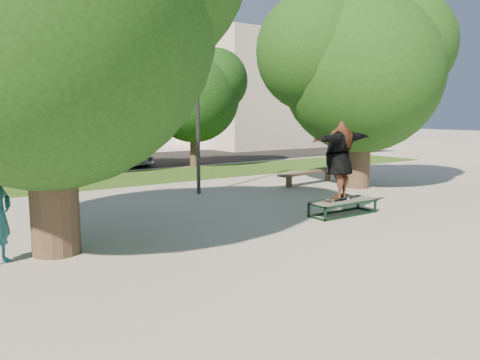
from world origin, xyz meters
TOP-DOWN VIEW (x-y plane):
  - ground at (0.00, 0.00)m, footprint 120.00×120.00m
  - grass_strip at (1.00, 9.50)m, footprint 30.00×4.00m
  - asphalt_strip at (0.00, 16.00)m, footprint 40.00×8.00m
  - tree_right at (5.92, 3.08)m, footprint 6.24×5.33m
  - bg_tree_mid at (-1.08, 12.08)m, footprint 5.76×4.92m
  - bg_tree_right at (4.43, 11.57)m, footprint 5.04×4.31m
  - lamppost at (1.00, 5.00)m, footprint 0.25×0.15m
  - side_building at (18.00, 22.00)m, footprint 15.00×10.00m
  - grind_box at (2.39, 0.31)m, footprint 1.80×0.60m
  - skater_rig at (2.21, 0.31)m, footprint 2.35×1.00m
  - bench at (5.21, 4.52)m, footprint 2.95×0.79m
  - car_grey at (-0.22, 15.93)m, footprint 3.19×5.26m
  - car_silver_b at (1.73, 14.81)m, footprint 2.91×5.44m

SIDE VIEW (x-z plane):
  - ground at x=0.00m, z-range 0.00..0.00m
  - asphalt_strip at x=0.00m, z-range 0.00..0.01m
  - grass_strip at x=1.00m, z-range 0.00..0.02m
  - grind_box at x=2.39m, z-range 0.00..0.38m
  - bench at x=5.21m, z-range 0.15..0.60m
  - car_grey at x=-0.22m, z-range 0.00..1.36m
  - car_silver_b at x=1.73m, z-range 0.00..1.50m
  - skater_rig at x=2.21m, z-range 0.41..2.34m
  - lamppost at x=1.00m, z-range 0.10..6.21m
  - bg_tree_right at x=4.43m, z-range 0.77..6.21m
  - side_building at x=18.00m, z-range 0.00..8.00m
  - bg_tree_mid at x=-1.08m, z-range 0.90..7.14m
  - tree_right at x=5.92m, z-range 0.84..7.35m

